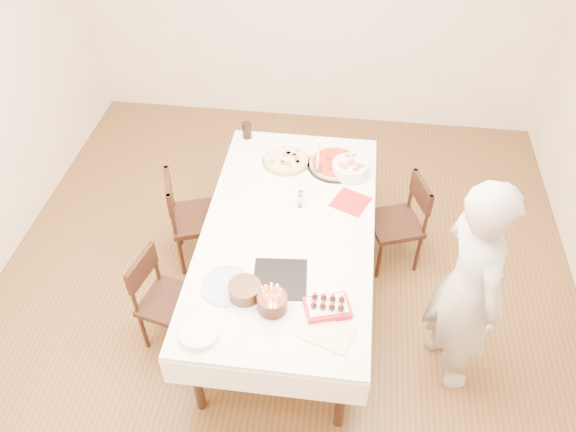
# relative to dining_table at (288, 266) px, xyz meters

# --- Properties ---
(floor) EXTENTS (5.00, 5.00, 0.00)m
(floor) POSITION_rel_dining_table_xyz_m (-0.05, -0.02, -0.38)
(floor) COLOR brown
(floor) RESTS_ON ground
(dining_table) EXTENTS (1.32, 2.23, 0.75)m
(dining_table) POSITION_rel_dining_table_xyz_m (0.00, 0.00, 0.00)
(dining_table) COLOR white
(dining_table) RESTS_ON floor
(chair_right_savory) EXTENTS (0.52, 0.52, 0.79)m
(chair_right_savory) POSITION_rel_dining_table_xyz_m (0.76, 0.51, 0.02)
(chair_right_savory) COLOR #331911
(chair_right_savory) RESTS_ON floor
(chair_left_savory) EXTENTS (0.54, 0.54, 0.83)m
(chair_left_savory) POSITION_rel_dining_table_xyz_m (-0.74, 0.35, 0.04)
(chair_left_savory) COLOR #331911
(chair_left_savory) RESTS_ON floor
(chair_left_dessert) EXTENTS (0.47, 0.47, 0.77)m
(chair_left_dessert) POSITION_rel_dining_table_xyz_m (-0.74, -0.43, 0.01)
(chair_left_dessert) COLOR #331911
(chair_left_dessert) RESTS_ON floor
(person) EXTENTS (0.58, 0.69, 1.62)m
(person) POSITION_rel_dining_table_xyz_m (1.13, -0.42, 0.44)
(person) COLOR beige
(person) RESTS_ON floor
(pizza_white) EXTENTS (0.48, 0.48, 0.04)m
(pizza_white) POSITION_rel_dining_table_xyz_m (-0.10, 0.70, 0.40)
(pizza_white) COLOR beige
(pizza_white) RESTS_ON dining_table
(pizza_pepperoni) EXTENTS (0.46, 0.46, 0.04)m
(pizza_pepperoni) POSITION_rel_dining_table_xyz_m (0.26, 0.71, 0.40)
(pizza_pepperoni) COLOR red
(pizza_pepperoni) RESTS_ON dining_table
(red_placemat) EXTENTS (0.31, 0.31, 0.01)m
(red_placemat) POSITION_rel_dining_table_xyz_m (0.40, 0.32, 0.38)
(red_placemat) COLOR #B21E1E
(red_placemat) RESTS_ON dining_table
(pasta_bowl) EXTENTS (0.32, 0.32, 0.09)m
(pasta_bowl) POSITION_rel_dining_table_xyz_m (0.38, 0.63, 0.43)
(pasta_bowl) COLOR white
(pasta_bowl) RESTS_ON dining_table
(taper_candle) EXTENTS (0.07, 0.07, 0.32)m
(taper_candle) POSITION_rel_dining_table_xyz_m (0.14, 0.60, 0.53)
(taper_candle) COLOR white
(taper_candle) RESTS_ON dining_table
(shaker_pair) EXTENTS (0.09, 0.09, 0.10)m
(shaker_pair) POSITION_rel_dining_table_xyz_m (0.05, 0.23, 0.42)
(shaker_pair) COLOR white
(shaker_pair) RESTS_ON dining_table
(cola_glass) EXTENTS (0.08, 0.08, 0.14)m
(cola_glass) POSITION_rel_dining_table_xyz_m (-0.46, 0.98, 0.44)
(cola_glass) COLOR black
(cola_glass) RESTS_ON dining_table
(layer_cake) EXTENTS (0.33, 0.33, 0.10)m
(layer_cake) POSITION_rel_dining_table_xyz_m (-0.18, -0.60, 0.43)
(layer_cake) COLOR #371F0D
(layer_cake) RESTS_ON dining_table
(cake_board) EXTENTS (0.36, 0.36, 0.01)m
(cake_board) POSITION_rel_dining_table_xyz_m (0.01, -0.44, 0.38)
(cake_board) COLOR black
(cake_board) RESTS_ON dining_table
(birthday_cake) EXTENTS (0.18, 0.18, 0.16)m
(birthday_cake) POSITION_rel_dining_table_xyz_m (-0.01, -0.67, 0.47)
(birthday_cake) COLOR black
(birthday_cake) RESTS_ON dining_table
(strawberry_box) EXTENTS (0.30, 0.24, 0.07)m
(strawberry_box) POSITION_rel_dining_table_xyz_m (0.31, -0.64, 0.41)
(strawberry_box) COLOR #B11429
(strawberry_box) RESTS_ON dining_table
(box_lid) EXTENTS (0.34, 0.28, 0.02)m
(box_lid) POSITION_rel_dining_table_xyz_m (0.32, -0.80, 0.38)
(box_lid) COLOR beige
(box_lid) RESTS_ON dining_table
(plate_stack) EXTENTS (0.29, 0.29, 0.05)m
(plate_stack) POSITION_rel_dining_table_xyz_m (-0.38, -0.90, 0.40)
(plate_stack) COLOR white
(plate_stack) RESTS_ON dining_table
(china_plate) EXTENTS (0.38, 0.38, 0.01)m
(china_plate) POSITION_rel_dining_table_xyz_m (-0.30, -0.54, 0.38)
(china_plate) COLOR white
(china_plate) RESTS_ON dining_table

